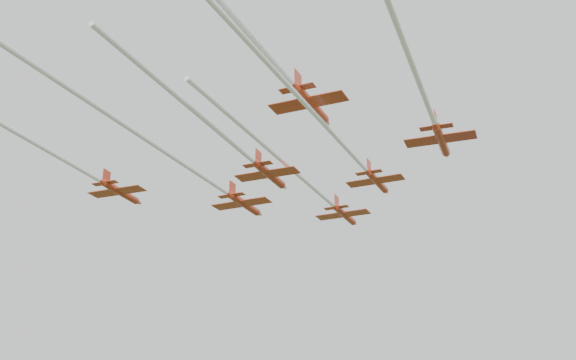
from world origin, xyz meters
The scene contains 7 objects.
jet_lead centered at (3.58, 6.85, 54.71)m, with size 11.88×54.72×2.63m.
jet_row2_left centered at (-6.55, -11.63, 54.76)m, with size 14.06×69.78×2.82m.
jet_row2_right centered at (16.21, -11.23, 53.82)m, with size 12.66×65.07×2.41m.
jet_row3_left centered at (-17.22, -18.82, 53.33)m, with size 11.54×42.62×2.53m.
jet_row3_mid centered at (4.35, -13.08, 53.49)m, with size 11.37×44.77×2.63m.
jet_row3_right centered at (28.90, -13.31, 54.21)m, with size 15.15×53.27×2.60m.
jet_row4_right centered at (17.86, -26.21, 55.34)m, with size 11.29×48.84×2.70m.
Camera 1 is at (53.32, -79.33, 17.16)m, focal length 45.00 mm.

